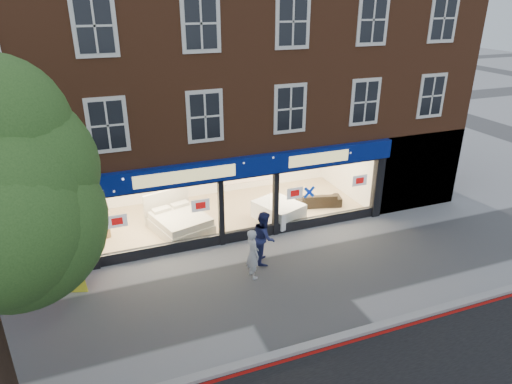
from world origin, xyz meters
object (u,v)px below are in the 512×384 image
display_bed (179,221)px  pedestrian_grey (253,254)px  pedestrian_blue (264,237)px  sofa (318,199)px  a_board (75,279)px  mattress_stack (278,211)px

display_bed → pedestrian_grey: pedestrian_grey is taller
pedestrian_grey → pedestrian_blue: 1.01m
display_bed → sofa: (6.01, 0.03, -0.08)m
display_bed → a_board: (-3.78, -2.73, 0.01)m
sofa → mattress_stack: bearing=30.0°
sofa → a_board: bearing=30.7°
display_bed → a_board: size_ratio=2.85×
a_board → pedestrian_blue: size_ratio=0.51×
mattress_stack → sofa: bearing=15.1°
display_bed → pedestrian_blue: bearing=-70.1°
mattress_stack → sofa: size_ratio=1.14×
display_bed → sofa: display_bed is taller
mattress_stack → pedestrian_grey: (-2.34, -3.31, 0.39)m
mattress_stack → sofa: (2.10, 0.57, -0.07)m
sofa → display_bed: bearing=15.2°
pedestrian_blue → a_board: bearing=104.9°
display_bed → mattress_stack: (3.91, -0.54, -0.01)m
pedestrian_grey → sofa: bearing=-53.9°
mattress_stack → pedestrian_grey: 4.07m
display_bed → pedestrian_blue: 3.87m
a_board → pedestrian_grey: size_ratio=0.56×
sofa → pedestrian_grey: bearing=56.0°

